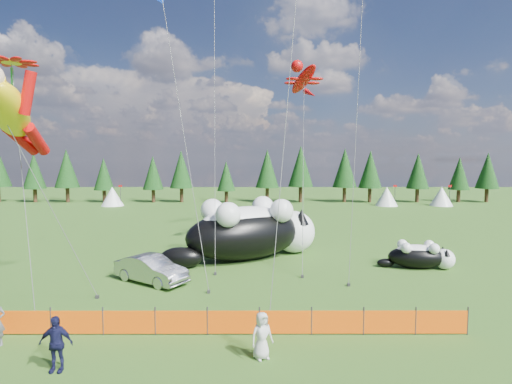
# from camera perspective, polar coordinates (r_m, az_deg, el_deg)

# --- Properties ---
(ground) EXTENTS (160.00, 160.00, 0.00)m
(ground) POSITION_cam_1_polar(r_m,az_deg,el_deg) (19.27, -8.91, -15.82)
(ground) COLOR #153609
(ground) RESTS_ON ground
(safety_fence) EXTENTS (22.06, 0.06, 1.10)m
(safety_fence) POSITION_cam_1_polar(r_m,az_deg,el_deg) (16.34, -10.63, -17.81)
(safety_fence) COLOR #262626
(safety_fence) RESTS_ON ground
(tree_line) EXTENTS (90.00, 4.00, 8.00)m
(tree_line) POSITION_cam_1_polar(r_m,az_deg,el_deg) (62.96, -2.68, 2.16)
(tree_line) COLOR black
(tree_line) RESTS_ON ground
(festival_tents) EXTENTS (50.00, 3.20, 2.80)m
(festival_tents) POSITION_cam_1_polar(r_m,az_deg,el_deg) (58.65, 7.90, -0.61)
(festival_tents) COLOR white
(festival_tents) RESTS_ON ground
(cat_large) EXTENTS (10.37, 7.66, 4.10)m
(cat_large) POSITION_cam_1_polar(r_m,az_deg,el_deg) (27.23, -0.58, -5.45)
(cat_large) COLOR black
(cat_large) RESTS_ON ground
(cat_small) EXTENTS (4.65, 2.06, 1.68)m
(cat_small) POSITION_cam_1_polar(r_m,az_deg,el_deg) (27.00, 22.42, -8.38)
(cat_small) COLOR black
(cat_small) RESTS_ON ground
(car) EXTENTS (4.57, 3.72, 1.46)m
(car) POSITION_cam_1_polar(r_m,az_deg,el_deg) (22.99, -14.74, -10.61)
(car) COLOR #ADACB1
(car) RESTS_ON ground
(spectator_c) EXTENTS (1.07, 0.57, 1.80)m
(spectator_c) POSITION_cam_1_polar(r_m,az_deg,el_deg) (14.94, -26.69, -18.79)
(spectator_c) COLOR #131435
(spectator_c) RESTS_ON ground
(spectator_e) EXTENTS (0.93, 0.80, 1.60)m
(spectator_e) POSITION_cam_1_polar(r_m,az_deg,el_deg) (14.30, 0.83, -19.82)
(spectator_e) COLOR beige
(spectator_e) RESTS_ON ground
(superhero_kite) EXTENTS (5.13, 5.74, 10.83)m
(superhero_kite) POSITION_cam_1_polar(r_m,az_deg,el_deg) (18.68, -31.63, 9.70)
(superhero_kite) COLOR #E1BC0B
(superhero_kite) RESTS_ON ground
(gecko_kite) EXTENTS (4.36, 11.45, 15.05)m
(gecko_kite) POSITION_cam_1_polar(r_m,az_deg,el_deg) (31.28, 6.78, 15.65)
(gecko_kite) COLOR #BC090A
(gecko_kite) RESTS_ON ground
(flower_kite) EXTENTS (4.05, 4.85, 11.90)m
(flower_kite) POSITION_cam_1_polar(r_m,az_deg,el_deg) (23.02, -31.53, 15.17)
(flower_kite) COLOR #BC090A
(flower_kite) RESTS_ON ground
(diamond_kite_a) EXTENTS (3.66, 5.88, 17.78)m
(diamond_kite_a) POSITION_cam_1_polar(r_m,az_deg,el_deg) (26.82, -13.05, 24.25)
(diamond_kite_a) COLOR #0E35D2
(diamond_kite_a) RESTS_ON ground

